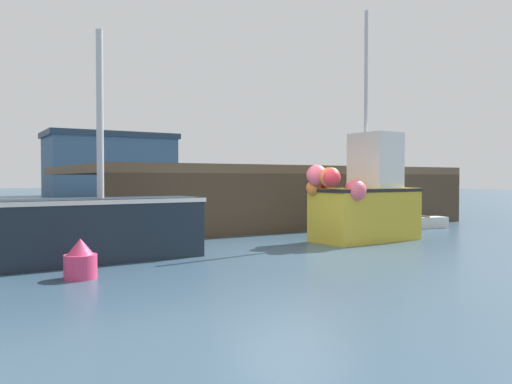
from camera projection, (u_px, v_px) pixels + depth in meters
The scene contains 7 objects.
ground at pixel (290, 256), 10.59m from camera, with size 120.00×160.00×0.10m.
pier at pixel (257, 176), 18.13m from camera, with size 12.71×8.44×1.94m.
fishing_boat_near_left at pixel (101, 227), 9.58m from camera, with size 3.89×1.34×4.32m.
fishing_boat_near_right at pixel (364, 199), 12.66m from camera, with size 3.04×1.57×5.68m.
rowboat at pixel (423, 222), 15.98m from camera, with size 1.55×0.91×0.39m.
warehouse at pixel (110, 164), 47.19m from camera, with size 11.42×6.51×5.71m.
mooring_buoy_foreground at pixel (80, 261), 7.89m from camera, with size 0.50×0.50×0.62m.
Camera 1 is at (-6.04, -8.67, 1.55)m, focal length 35.85 mm.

